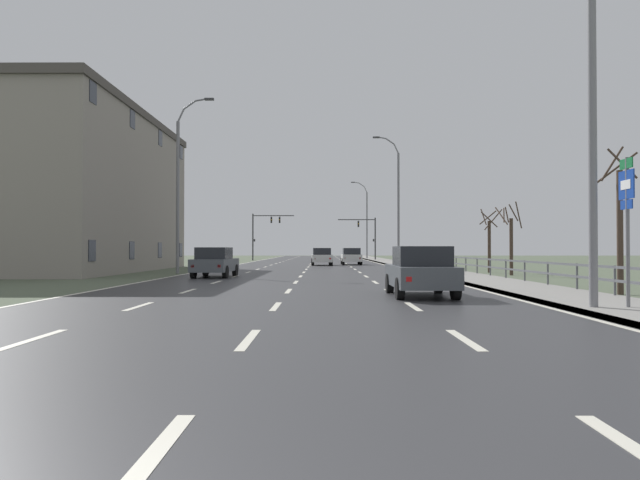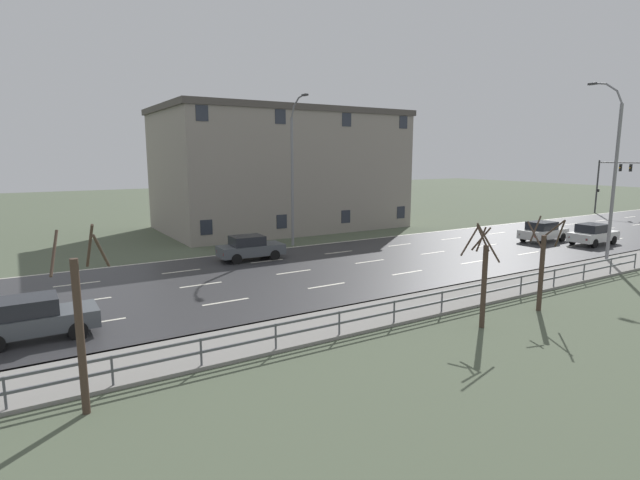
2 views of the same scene
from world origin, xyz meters
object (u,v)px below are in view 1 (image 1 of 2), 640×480
object	(u,v)px
traffic_signal_right	(368,232)
car_mid_centre	(215,262)
car_near_right	(351,256)
street_lamp_midground	(397,202)
car_near_left	(421,271)
highway_sign	(627,213)
street_lamp_left_bank	(180,187)
street_lamp_distant	(366,221)
street_lamp_foreground	(586,98)
car_distant	(322,257)
brick_building	(56,192)
traffic_signal_left	(263,228)

from	to	relation	value
traffic_signal_right	car_mid_centre	xyz separation A→B (m)	(-11.43, -44.40, -2.84)
car_mid_centre	car_near_right	xyz separation A→B (m)	(8.28, 23.96, 0.00)
street_lamp_midground	car_near_right	bearing A→B (deg)	126.28
street_lamp_midground	car_near_left	bearing A→B (deg)	-95.92
highway_sign	traffic_signal_right	distance (m)	60.99
street_lamp_midground	highway_sign	distance (m)	35.70
street_lamp_left_bank	street_lamp_midground	bearing A→B (deg)	43.57
highway_sign	street_lamp_distant	bearing A→B (deg)	90.75
street_lamp_foreground	street_lamp_distant	distance (m)	71.06
street_lamp_distant	car_mid_centre	world-z (taller)	street_lamp_distant
street_lamp_distant	highway_sign	distance (m)	71.16
highway_sign	car_distant	world-z (taller)	highway_sign
street_lamp_left_bank	brick_building	bearing A→B (deg)	158.17
car_distant	car_near_right	xyz separation A→B (m)	(2.76, 2.02, 0.00)
street_lamp_midground	traffic_signal_right	xyz separation A→B (m)	(-0.49, 25.40, -1.80)
street_lamp_distant	traffic_signal_left	world-z (taller)	street_lamp_distant
street_lamp_left_bank	car_near_right	bearing A→B (deg)	59.48
street_lamp_left_bank	traffic_signal_right	bearing A→B (deg)	69.96
street_lamp_distant	highway_sign	bearing A→B (deg)	-89.25
street_lamp_left_bank	highway_sign	world-z (taller)	street_lamp_left_bank
street_lamp_distant	street_lamp_foreground	bearing A→B (deg)	-90.00
street_lamp_midground	traffic_signal_right	distance (m)	25.47
highway_sign	car_mid_centre	world-z (taller)	highway_sign
street_lamp_midground	car_near_left	world-z (taller)	street_lamp_midground
car_mid_centre	car_near_right	size ratio (longest dim) A/B	1.01
street_lamp_midground	traffic_signal_right	size ratio (longest dim) A/B	2.01
street_lamp_distant	traffic_signal_left	distance (m)	17.07
street_lamp_foreground	car_near_left	size ratio (longest dim) A/B	2.52
street_lamp_foreground	street_lamp_midground	size ratio (longest dim) A/B	0.93
street_lamp_midground	street_lamp_foreground	bearing A→B (deg)	-90.02
street_lamp_foreground	car_distant	bearing A→B (deg)	99.42
highway_sign	car_near_right	world-z (taller)	highway_sign
car_mid_centre	traffic_signal_right	bearing A→B (deg)	77.88
street_lamp_left_bank	car_distant	xyz separation A→B (m)	(8.55, 17.15, -4.45)
street_lamp_foreground	street_lamp_distant	size ratio (longest dim) A/B	0.91
street_lamp_foreground	highway_sign	world-z (taller)	street_lamp_foreground
street_lamp_foreground	car_near_right	bearing A→B (deg)	95.12
car_distant	car_near_left	xyz separation A→B (m)	(3.16, -34.14, 0.00)
traffic_signal_left	car_distant	bearing A→B (deg)	-71.59
street_lamp_distant	traffic_signal_right	world-z (taller)	street_lamp_distant
car_distant	brick_building	xyz separation A→B (m)	(-17.79, -13.45, 4.50)
street_lamp_midground	car_near_right	distance (m)	7.71
street_lamp_left_bank	brick_building	world-z (taller)	street_lamp_left_bank
street_lamp_left_bank	highway_sign	bearing A→B (deg)	-53.39
street_lamp_foreground	car_mid_centre	bearing A→B (deg)	125.76
traffic_signal_right	brick_building	distance (m)	43.06
street_lamp_foreground	traffic_signal_left	world-z (taller)	street_lamp_foreground
traffic_signal_left	brick_building	xyz separation A→B (m)	(-10.15, -36.39, 1.13)
car_near_right	car_distant	bearing A→B (deg)	-144.62
highway_sign	traffic_signal_left	size ratio (longest dim) A/B	0.61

